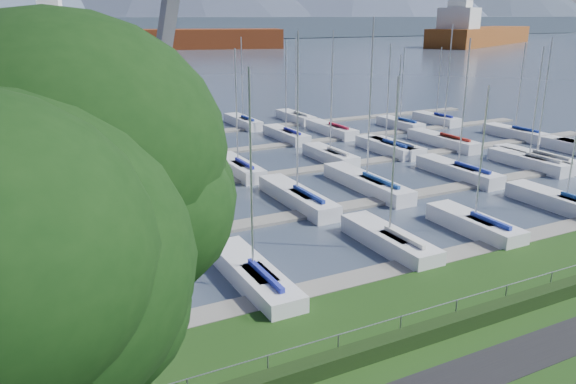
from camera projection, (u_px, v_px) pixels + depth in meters
path at (471, 375)px, 21.04m from camera, size 160.00×2.00×0.04m
water at (28, 47)px, 244.20m from camera, size 800.00×540.00×0.20m
hedge at (425, 333)px, 23.14m from camera, size 80.00×0.70×0.70m
fence at (420, 311)px, 23.23m from camera, size 80.00×0.04×0.04m
foothill at (18, 29)px, 301.64m from camera, size 900.00×80.00×12.00m
docks at (210, 184)px, 45.70m from camera, size 90.00×41.60×0.25m
tree at (59, 219)px, 8.98m from camera, size 7.31×9.06×13.45m
crane at (168, 122)px, 41.69m from camera, size 5.32×13.26×22.35m
cargo_ship_mid at (140, 40)px, 228.13m from camera, size 107.92×46.87×21.50m
cargo_ship_east at (479, 36)px, 260.28m from camera, size 92.80×58.38×21.50m
sailboat_fleet at (181, 115)px, 44.59m from camera, size 75.62×50.50×13.36m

